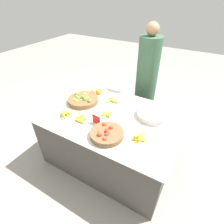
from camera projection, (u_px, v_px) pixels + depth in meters
ground_plane at (112, 156)px, 2.52m from camera, size 12.00×12.00×0.00m
market_table at (112, 137)px, 2.31m from camera, size 1.63×1.14×0.73m
lime_bowl at (83, 100)px, 2.32m from camera, size 0.40×0.40×0.11m
tomato_basket at (107, 134)px, 1.79m from camera, size 0.35×0.35×0.09m
orange_pile at (98, 91)px, 2.50m from camera, size 0.16×0.12×0.08m
metal_bowl at (153, 114)px, 2.07m from camera, size 0.40×0.40×0.07m
price_sign at (96, 120)px, 1.94m from camera, size 0.11×0.02×0.11m
banana_bunch_front_left at (140, 137)px, 1.75m from camera, size 0.16×0.18×0.06m
banana_bunch_front_right at (81, 118)px, 2.02m from camera, size 0.15×0.18×0.03m
banana_bunch_back_center at (112, 100)px, 2.35m from camera, size 0.19×0.16×0.04m
banana_bunch_front_center at (106, 114)px, 2.09m from camera, size 0.15×0.18×0.04m
banana_bunch_middle_right at (65, 114)px, 2.08m from camera, size 0.15×0.18×0.06m
vendor_person at (146, 84)px, 2.73m from camera, size 0.32×0.32×1.63m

